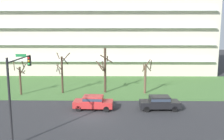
{
  "coord_description": "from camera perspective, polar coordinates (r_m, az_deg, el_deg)",
  "views": [
    {
      "loc": [
        2.46,
        -25.42,
        9.22
      ],
      "look_at": [
        2.02,
        6.0,
        3.94
      ],
      "focal_mm": 41.31,
      "sensor_mm": 36.0,
      "label": 1
    }
  ],
  "objects": [
    {
      "name": "grass_lawn_strip",
      "position": [
        40.55,
        -2.71,
        -3.55
      ],
      "size": [
        80.0,
        16.0,
        0.08
      ],
      "primitive_type": "cube",
      "color": "#477238",
      "rests_on": "ground"
    },
    {
      "name": "traffic_signal_mast",
      "position": [
        22.49,
        -20.25,
        -2.57
      ],
      "size": [
        0.9,
        5.29,
        6.97
      ],
      "color": "black",
      "rests_on": "ground"
    },
    {
      "name": "ground",
      "position": [
        27.16,
        -4.52,
        -10.34
      ],
      "size": [
        160.0,
        160.0,
        0.0
      ],
      "primitive_type": "plane",
      "color": "#2D2D30"
    },
    {
      "name": "tree_center",
      "position": [
        35.81,
        -1.62,
        0.16
      ],
      "size": [
        2.4,
        1.71,
        6.34
      ],
      "color": "#423023",
      "rests_on": "ground"
    },
    {
      "name": "tree_far_left",
      "position": [
        36.96,
        -19.6,
        -1.6
      ],
      "size": [
        1.77,
        1.75,
        4.79
      ],
      "color": "#4C3828",
      "rests_on": "ground"
    },
    {
      "name": "tree_right",
      "position": [
        35.83,
        7.49,
        -1.38
      ],
      "size": [
        1.28,
        1.63,
        4.85
      ],
      "color": "brown",
      "rests_on": "ground"
    },
    {
      "name": "tree_left",
      "position": [
        36.3,
        -11.01,
        -0.45
      ],
      "size": [
        1.94,
        2.02,
        5.74
      ],
      "color": "#423023",
      "rests_on": "ground"
    },
    {
      "name": "sedan_black_center_left",
      "position": [
        29.56,
        10.46,
        -7.03
      ],
      "size": [
        4.45,
        1.94,
        1.57
      ],
      "rotation": [
        0.0,
        0.0,
        3.17
      ],
      "color": "black",
      "rests_on": "ground"
    },
    {
      "name": "sedan_red_near_left",
      "position": [
        29.25,
        -4.18,
        -7.07
      ],
      "size": [
        4.48,
        2.01,
        1.57
      ],
      "rotation": [
        0.0,
        0.0,
        3.09
      ],
      "color": "#B22828",
      "rests_on": "ground"
    },
    {
      "name": "apartment_building",
      "position": [
        53.4,
        -1.87,
        9.42
      ],
      "size": [
        42.92,
        12.8,
        18.22
      ],
      "color": "beige",
      "rests_on": "ground"
    }
  ]
}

